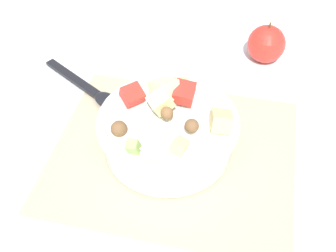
% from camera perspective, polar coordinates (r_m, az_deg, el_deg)
% --- Properties ---
extents(ground_plane, '(2.40, 2.40, 0.00)m').
position_cam_1_polar(ground_plane, '(0.75, 0.73, -3.76)').
color(ground_plane, silver).
extents(placemat, '(0.42, 0.35, 0.01)m').
position_cam_1_polar(placemat, '(0.74, 0.73, -3.61)').
color(placemat, tan).
rests_on(placemat, ground_plane).
extents(salad_bowl, '(0.24, 0.24, 0.12)m').
position_cam_1_polar(salad_bowl, '(0.72, -0.00, -0.42)').
color(salad_bowl, white).
rests_on(salad_bowl, placemat).
extents(serving_spoon, '(0.20, 0.13, 0.01)m').
position_cam_1_polar(serving_spoon, '(0.86, -10.11, 4.67)').
color(serving_spoon, black).
rests_on(serving_spoon, placemat).
extents(whole_apple, '(0.08, 0.08, 0.09)m').
position_cam_1_polar(whole_apple, '(0.94, 13.01, 10.63)').
color(whole_apple, red).
rests_on(whole_apple, ground_plane).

